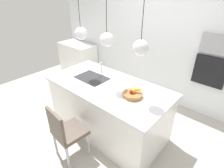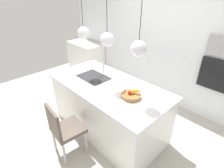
# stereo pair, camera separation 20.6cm
# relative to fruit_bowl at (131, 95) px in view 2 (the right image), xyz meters

# --- Properties ---
(floor) EXTENTS (6.60, 6.60, 0.00)m
(floor) POSITION_rel_fruit_bowl_xyz_m (-0.51, 0.01, -0.97)
(floor) COLOR #BCB7AD
(floor) RESTS_ON ground
(back_wall) EXTENTS (6.00, 0.10, 2.60)m
(back_wall) POSITION_rel_fruit_bowl_xyz_m (-0.51, 1.66, 0.33)
(back_wall) COLOR white
(back_wall) RESTS_ON ground
(kitchen_island) EXTENTS (2.08, 1.04, 0.93)m
(kitchen_island) POSITION_rel_fruit_bowl_xyz_m (-0.51, 0.01, -0.50)
(kitchen_island) COLOR white
(kitchen_island) RESTS_ON ground
(sink_basin) EXTENTS (0.56, 0.40, 0.02)m
(sink_basin) POSITION_rel_fruit_bowl_xyz_m (-0.88, 0.01, -0.05)
(sink_basin) COLOR #2D2D30
(sink_basin) RESTS_ON kitchen_island
(faucet) EXTENTS (0.02, 0.17, 0.22)m
(faucet) POSITION_rel_fruit_bowl_xyz_m (-0.88, 0.22, 0.10)
(faucet) COLOR silver
(faucet) RESTS_ON kitchen_island
(fruit_bowl) EXTENTS (0.29, 0.29, 0.15)m
(fruit_bowl) POSITION_rel_fruit_bowl_xyz_m (0.00, 0.00, 0.00)
(fruit_bowl) COLOR #9E6B38
(fruit_bowl) RESTS_ON kitchen_island
(side_counter) EXTENTS (1.10, 0.60, 0.87)m
(side_counter) POSITION_rel_fruit_bowl_xyz_m (-2.91, 1.29, -0.54)
(side_counter) COLOR white
(side_counter) RESTS_ON ground
(oven) EXTENTS (0.56, 0.08, 0.56)m
(oven) POSITION_rel_fruit_bowl_xyz_m (0.60, 1.59, -0.01)
(oven) COLOR black
(oven) RESTS_ON back_wall
(chair_near) EXTENTS (0.46, 0.46, 0.92)m
(chair_near) POSITION_rel_fruit_bowl_xyz_m (-0.54, -0.85, -0.46)
(chair_near) COLOR brown
(chair_near) RESTS_ON ground
(pendant_light_left) EXTENTS (0.20, 0.20, 0.80)m
(pendant_light_left) POSITION_rel_fruit_bowl_xyz_m (-1.08, 0.01, 0.70)
(pendant_light_left) COLOR silver
(pendant_light_center) EXTENTS (0.20, 0.20, 0.80)m
(pendant_light_center) POSITION_rel_fruit_bowl_xyz_m (-0.51, 0.01, 0.70)
(pendant_light_center) COLOR silver
(pendant_light_right) EXTENTS (0.20, 0.20, 0.80)m
(pendant_light_right) POSITION_rel_fruit_bowl_xyz_m (0.06, 0.01, 0.70)
(pendant_light_right) COLOR silver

